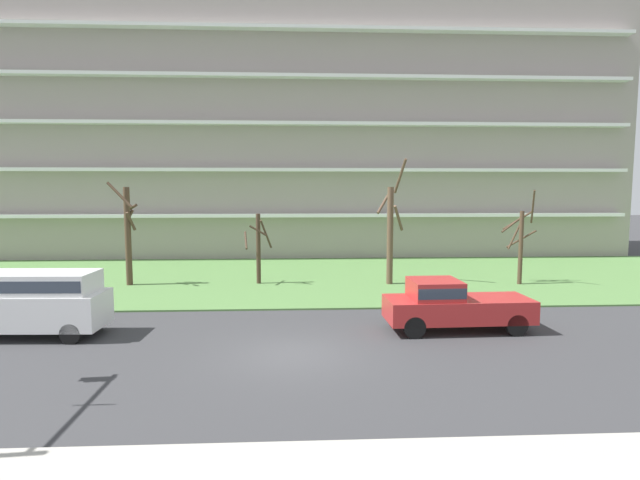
{
  "coord_description": "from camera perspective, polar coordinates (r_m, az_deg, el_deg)",
  "views": [
    {
      "loc": [
        0.05,
        -16.19,
        5.39
      ],
      "look_at": [
        1.19,
        6.0,
        3.1
      ],
      "focal_mm": 28.9,
      "sensor_mm": 36.0,
      "label": 1
    }
  ],
  "objects": [
    {
      "name": "tree_left",
      "position": [
        28.48,
        -6.86,
        -0.76
      ],
      "size": [
        1.59,
        1.41,
        3.94
      ],
      "color": "#423023",
      "rests_on": "ground"
    },
    {
      "name": "tree_far_left",
      "position": [
        29.64,
        -20.52,
        0.75
      ],
      "size": [
        1.43,
        1.4,
        5.68
      ],
      "color": "#4C3828",
      "rests_on": "ground"
    },
    {
      "name": "ground",
      "position": [
        17.06,
        -3.02,
        -12.55
      ],
      "size": [
        160.0,
        160.0,
        0.0
      ],
      "primitive_type": "plane",
      "color": "#38383A"
    },
    {
      "name": "apartment_building",
      "position": [
        43.57,
        -3.05,
        11.9
      ],
      "size": [
        51.79,
        11.24,
        19.93
      ],
      "color": "#9E938C",
      "rests_on": "ground"
    },
    {
      "name": "tree_center",
      "position": [
        28.38,
        7.85,
        1.09
      ],
      "size": [
        1.6,
        1.58,
        6.93
      ],
      "color": "brown",
      "rests_on": "ground"
    },
    {
      "name": "van_white_center_left",
      "position": [
        21.34,
        -29.43,
        -5.68
      ],
      "size": [
        5.28,
        2.21,
        2.36
      ],
      "rotation": [
        0.0,
        0.0,
        3.1
      ],
      "color": "white",
      "rests_on": "ground"
    },
    {
      "name": "pickup_red_near_left",
      "position": [
        20.08,
        14.37,
        -6.89
      ],
      "size": [
        5.46,
        2.16,
        1.95
      ],
      "rotation": [
        0.0,
        0.0,
        3.17
      ],
      "color": "#B22828",
      "rests_on": "ground"
    },
    {
      "name": "grass_lawn_strip",
      "position": [
        30.66,
        -2.99,
        -4.18
      ],
      "size": [
        80.0,
        16.0,
        0.08
      ],
      "primitive_type": "cube",
      "color": "#547F42",
      "rests_on": "ground"
    },
    {
      "name": "tree_right",
      "position": [
        30.31,
        21.33,
        -0.07
      ],
      "size": [
        1.97,
        1.81,
        5.25
      ],
      "color": "#4C3828",
      "rests_on": "ground"
    }
  ]
}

